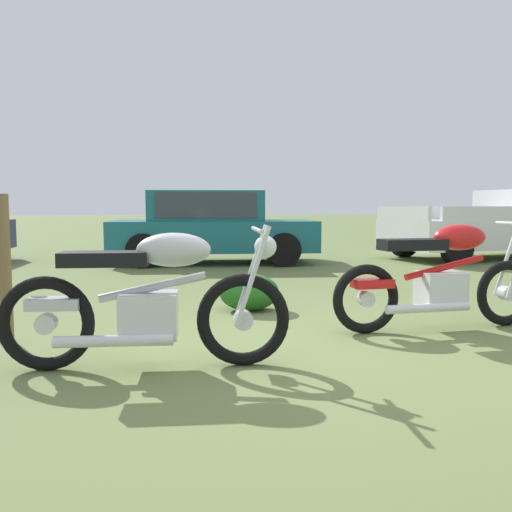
# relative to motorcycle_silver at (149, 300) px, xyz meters

# --- Properties ---
(ground_plane) EXTENTS (120.00, 120.00, 0.00)m
(ground_plane) POSITION_rel_motorcycle_silver_xyz_m (1.29, 0.36, -0.49)
(ground_plane) COLOR olive
(motorcycle_silver) EXTENTS (2.04, 0.64, 1.02)m
(motorcycle_silver) POSITION_rel_motorcycle_silver_xyz_m (0.00, 0.00, 0.00)
(motorcycle_silver) COLOR black
(motorcycle_silver) RESTS_ON ground
(motorcycle_red) EXTENTS (2.08, 0.64, 1.02)m
(motorcycle_red) POSITION_rel_motorcycle_silver_xyz_m (2.66, 0.72, 0.00)
(motorcycle_red) COLOR black
(motorcycle_red) RESTS_ON ground
(car_teal) EXTENTS (4.16, 2.16, 1.43)m
(car_teal) POSITION_rel_motorcycle_silver_xyz_m (1.19, 6.96, 0.31)
(car_teal) COLOR #19606B
(car_teal) RESTS_ON ground
(pickup_truck_white) EXTENTS (5.16, 2.59, 1.49)m
(pickup_truck_white) POSITION_rel_motorcycle_silver_xyz_m (7.69, 6.84, 0.27)
(pickup_truck_white) COLOR silver
(pickup_truck_white) RESTS_ON ground
(shrub_low) EXTENTS (0.66, 0.53, 0.40)m
(shrub_low) POSITION_rel_motorcycle_silver_xyz_m (1.07, 1.95, -0.29)
(shrub_low) COLOR #23631E
(shrub_low) RESTS_ON ground
(fence_post_wooden) EXTENTS (0.10, 0.10, 1.25)m
(fence_post_wooden) POSITION_rel_motorcycle_silver_xyz_m (-1.19, 0.98, 0.14)
(fence_post_wooden) COLOR brown
(fence_post_wooden) RESTS_ON ground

